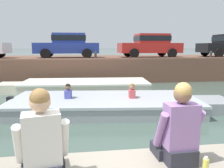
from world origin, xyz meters
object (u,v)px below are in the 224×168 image
boat_moored_central_cream (80,86)px  car_centre_red (150,45)px  mooring_bollard_mid (95,55)px  car_left_inner_blue (68,44)px  bottle_drink (205,166)px  person_seated_left (42,145)px  motorboat_passing (113,104)px  mooring_bollard_east (211,55)px  person_seated_right (178,132)px

boat_moored_central_cream → car_centre_red: car_centre_red is taller
mooring_bollard_mid → car_centre_red: bearing=27.1°
car_left_inner_blue → bottle_drink: (2.26, -12.40, -1.36)m
car_centre_red → bottle_drink: bearing=-104.4°
boat_moored_central_cream → person_seated_left: 8.19m
car_left_inner_blue → motorboat_passing: bearing=-75.4°
car_left_inner_blue → person_seated_left: car_left_inner_blue is taller
car_centre_red → mooring_bollard_mid: size_ratio=9.24×
person_seated_left → bottle_drink: person_seated_left is taller
motorboat_passing → mooring_bollard_mid: 5.67m
person_seated_left → bottle_drink: (1.69, -0.15, -0.28)m
boat_moored_central_cream → motorboat_passing: 3.50m
car_left_inner_blue → car_centre_red: same height
motorboat_passing → mooring_bollard_mid: bearing=92.9°
mooring_bollard_east → person_seated_left: mooring_bollard_east is taller
boat_moored_central_cream → mooring_bollard_east: (7.87, 2.18, 1.38)m
mooring_bollard_east → person_seated_left: 13.12m
car_left_inner_blue → person_seated_right: (2.07, -12.10, -1.08)m
mooring_bollard_mid → boat_moored_central_cream: bearing=-111.9°
person_seated_right → bottle_drink: size_ratio=4.73×
motorboat_passing → mooring_bollard_mid: (-0.28, 5.49, 1.40)m
car_left_inner_blue → bottle_drink: bearing=-79.7°
mooring_bollard_east → motorboat_passing: bearing=-140.7°
car_centre_red → bottle_drink: car_centre_red is taller
mooring_bollard_east → person_seated_right: (-6.58, -10.16, -0.47)m
mooring_bollard_east → boat_moored_central_cream: bearing=-164.5°
car_centre_red → person_seated_right: (-3.36, -12.09, -1.08)m
car_left_inner_blue → mooring_bollard_mid: car_left_inner_blue is taller
mooring_bollard_east → car_left_inner_blue: bearing=167.4°
boat_moored_central_cream → mooring_bollard_east: 8.29m
mooring_bollard_east → bottle_drink: 12.29m
motorboat_passing → person_seated_left: person_seated_left is taller
car_left_inner_blue → bottle_drink: size_ratio=19.75×
boat_moored_central_cream → person_seated_right: bearing=-80.8°
car_left_inner_blue → mooring_bollard_mid: size_ratio=9.06×
car_centre_red → mooring_bollard_east: size_ratio=9.24×
car_centre_red → bottle_drink: size_ratio=20.15×
mooring_bollard_mid → mooring_bollard_east: (6.99, 0.00, 0.00)m
motorboat_passing → person_seated_right: person_seated_right is taller
car_left_inner_blue → bottle_drink: car_left_inner_blue is taller
boat_moored_central_cream → car_left_inner_blue: 4.63m
motorboat_passing → person_seated_right: 4.76m
mooring_bollard_mid → mooring_bollard_east: same height
car_left_inner_blue → person_seated_left: 12.31m
mooring_bollard_east → person_seated_right: bearing=-122.9°
car_left_inner_blue → car_centre_red: bearing=-0.0°
boat_moored_central_cream → car_left_inner_blue: car_left_inner_blue is taller
person_seated_left → person_seated_right: same height
car_centre_red → bottle_drink: 12.87m
car_centre_red → motorboat_passing: bearing=-115.2°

